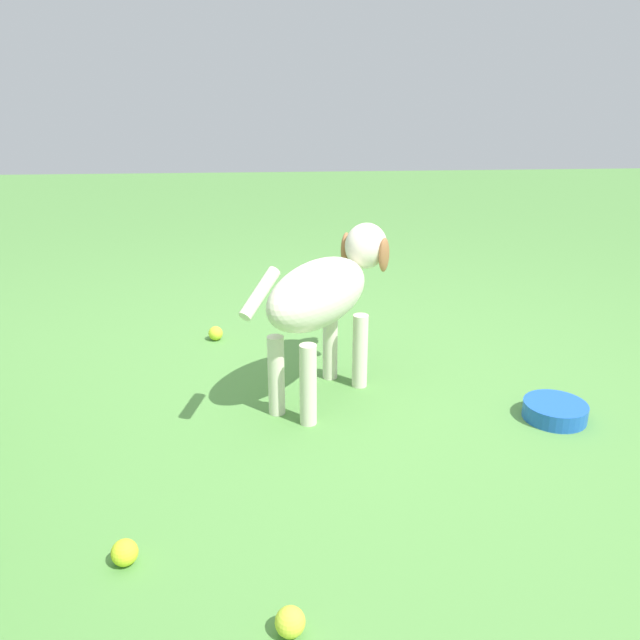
# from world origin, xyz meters

# --- Properties ---
(ground) EXTENTS (14.00, 14.00, 0.00)m
(ground) POSITION_xyz_m (0.00, 0.00, 0.00)
(ground) COLOR #548C42
(dog) EXTENTS (0.74, 0.60, 0.61)m
(dog) POSITION_xyz_m (-0.00, 0.04, 0.40)
(dog) COLOR silver
(dog) RESTS_ON ground
(tennis_ball_0) EXTENTS (0.07, 0.07, 0.07)m
(tennis_ball_0) POSITION_xyz_m (0.87, -0.54, 0.03)
(tennis_ball_0) COLOR #D0E42B
(tennis_ball_0) RESTS_ON ground
(tennis_ball_1) EXTENTS (0.07, 0.07, 0.07)m
(tennis_ball_1) POSITION_xyz_m (1.12, -0.15, 0.03)
(tennis_ball_1) COLOR #CDDD39
(tennis_ball_1) RESTS_ON ground
(tennis_ball_2) EXTENTS (0.07, 0.07, 0.07)m
(tennis_ball_2) POSITION_xyz_m (-0.59, -0.43, 0.03)
(tennis_ball_2) COLOR #CCE231
(tennis_ball_2) RESTS_ON ground
(water_bowl) EXTENTS (0.22, 0.22, 0.06)m
(water_bowl) POSITION_xyz_m (0.26, 0.82, 0.03)
(water_bowl) COLOR blue
(water_bowl) RESTS_ON ground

